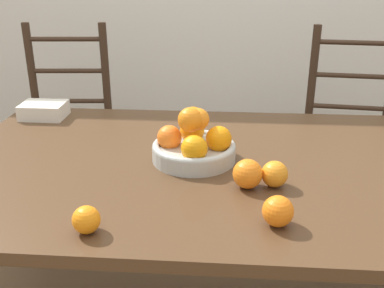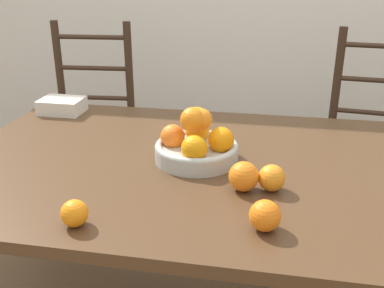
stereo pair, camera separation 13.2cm
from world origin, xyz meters
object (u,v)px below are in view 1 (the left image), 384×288
at_px(chair_right, 348,144).
at_px(book_stack, 44,110).
at_px(fruit_bowl, 194,144).
at_px(chair_left, 68,136).
at_px(orange_loose_0, 86,220).
at_px(orange_loose_1, 278,211).
at_px(orange_loose_3, 248,174).
at_px(orange_loose_2, 275,174).

height_order(chair_right, book_stack, chair_right).
bearing_deg(fruit_bowl, chair_left, 131.71).
relative_size(fruit_bowl, orange_loose_0, 3.97).
bearing_deg(chair_right, orange_loose_1, -106.84).
bearing_deg(orange_loose_3, chair_left, 131.86).
bearing_deg(chair_right, orange_loose_2, -110.46).
bearing_deg(chair_left, orange_loose_3, -52.68).
relative_size(fruit_bowl, orange_loose_3, 3.16).
bearing_deg(orange_loose_2, book_stack, 148.56).
height_order(chair_left, book_stack, chair_left).
distance_m(chair_left, book_stack, 0.51).
bearing_deg(orange_loose_3, orange_loose_2, 10.32).
xyz_separation_m(orange_loose_0, orange_loose_3, (0.38, 0.25, 0.01)).
relative_size(orange_loose_0, orange_loose_3, 0.80).
distance_m(fruit_bowl, orange_loose_2, 0.29).
bearing_deg(orange_loose_1, orange_loose_3, 108.92).
height_order(orange_loose_0, book_stack, orange_loose_0).
relative_size(orange_loose_0, chair_right, 0.06).
distance_m(fruit_bowl, orange_loose_3, 0.24).
bearing_deg(fruit_bowl, orange_loose_1, -58.21).
bearing_deg(chair_right, fruit_bowl, -126.08).
relative_size(chair_left, book_stack, 5.95).
bearing_deg(book_stack, orange_loose_1, -40.53).
height_order(fruit_bowl, chair_left, chair_left).
bearing_deg(orange_loose_0, fruit_bowl, 62.90).
xyz_separation_m(fruit_bowl, orange_loose_3, (0.16, -0.18, -0.01)).
distance_m(orange_loose_2, book_stack, 1.02).
relative_size(orange_loose_1, chair_left, 0.07).
distance_m(orange_loose_3, chair_left, 1.33).
height_order(orange_loose_2, chair_right, chair_right).
height_order(orange_loose_0, orange_loose_2, orange_loose_2).
xyz_separation_m(fruit_bowl, chair_right, (0.70, 0.79, -0.30)).
distance_m(orange_loose_0, orange_loose_2, 0.53).
xyz_separation_m(orange_loose_1, book_stack, (-0.86, 0.73, -0.01)).
bearing_deg(book_stack, orange_loose_2, -31.44).
relative_size(orange_loose_2, orange_loose_3, 0.89).
bearing_deg(orange_loose_0, chair_left, 111.68).
height_order(orange_loose_2, orange_loose_3, orange_loose_3).
height_order(fruit_bowl, orange_loose_1, fruit_bowl).
height_order(fruit_bowl, orange_loose_2, fruit_bowl).
relative_size(chair_left, chair_right, 1.00).
relative_size(orange_loose_3, chair_right, 0.08).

